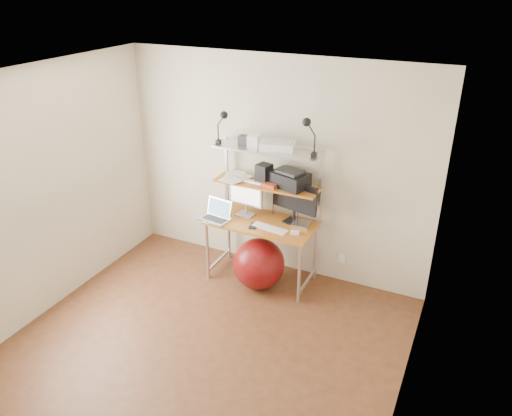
{
  "coord_description": "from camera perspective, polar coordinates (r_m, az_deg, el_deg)",
  "views": [
    {
      "loc": [
        2.05,
        -3.04,
        3.25
      ],
      "look_at": [
        0.07,
        1.15,
        1.04
      ],
      "focal_mm": 35.0,
      "sensor_mm": 36.0,
      "label": 1
    }
  ],
  "objects": [
    {
      "name": "scanner",
      "position": [
        5.28,
        2.5,
        7.18
      ],
      "size": [
        0.4,
        0.3,
        0.1
      ],
      "rotation": [
        0.0,
        0.0,
        0.21
      ],
      "color": "white",
      "rests_on": "top_shelf"
    },
    {
      "name": "exercise_ball",
      "position": [
        5.61,
        0.32,
        -6.39
      ],
      "size": [
        0.58,
        0.58,
        0.58
      ],
      "primitive_type": "sphere",
      "color": "maroon",
      "rests_on": "floor"
    },
    {
      "name": "laptop",
      "position": [
        5.59,
        -4.46,
        -0.79
      ],
      "size": [
        0.35,
        0.3,
        0.28
      ],
      "rotation": [
        0.0,
        0.0,
        -0.16
      ],
      "color": "silver",
      "rests_on": "desktop"
    },
    {
      "name": "paper_stack",
      "position": [
        5.62,
        -2.4,
        3.61
      ],
      "size": [
        0.37,
        0.41,
        0.02
      ],
      "color": "white",
      "rests_on": "mid_shelf"
    },
    {
      "name": "red_box",
      "position": [
        5.35,
        1.6,
        2.62
      ],
      "size": [
        0.18,
        0.13,
        0.05
      ],
      "primitive_type": "cube",
      "rotation": [
        0.0,
        0.0,
        -0.16
      ],
      "color": "#AF3F1C",
      "rests_on": "mid_shelf"
    },
    {
      "name": "monitor_black",
      "position": [
        5.42,
        4.44,
        1.07
      ],
      "size": [
        0.55,
        0.2,
        0.56
      ],
      "rotation": [
        0.0,
        0.0,
        -0.24
      ],
      "color": "black",
      "rests_on": "desktop"
    },
    {
      "name": "keyboard",
      "position": [
        5.38,
        1.57,
        -2.31
      ],
      "size": [
        0.42,
        0.17,
        0.01
      ],
      "primitive_type": "cube",
      "rotation": [
        0.0,
        0.0,
        -0.13
      ],
      "color": "white",
      "rests_on": "desktop"
    },
    {
      "name": "box_white",
      "position": [
        5.33,
        -0.31,
        7.62
      ],
      "size": [
        0.13,
        0.11,
        0.14
      ],
      "primitive_type": "cube",
      "rotation": [
        0.0,
        0.0,
        0.12
      ],
      "color": "white",
      "rests_on": "top_shelf"
    },
    {
      "name": "computer_desk",
      "position": [
        5.49,
        0.93,
        0.72
      ],
      "size": [
        1.2,
        0.6,
        1.57
      ],
      "color": "#C27125",
      "rests_on": "ground"
    },
    {
      "name": "clip_lamp_left",
      "position": [
        5.36,
        -3.81,
        9.97
      ],
      "size": [
        0.15,
        0.08,
        0.37
      ],
      "color": "black",
      "rests_on": "top_shelf"
    },
    {
      "name": "mac_mini",
      "position": [
        5.46,
        5.2,
        -1.84
      ],
      "size": [
        0.19,
        0.19,
        0.03
      ],
      "primitive_type": "cube",
      "rotation": [
        0.0,
        0.0,
        0.06
      ],
      "color": "silver",
      "rests_on": "desktop"
    },
    {
      "name": "nas_cube",
      "position": [
        5.43,
        0.92,
        3.94
      ],
      "size": [
        0.18,
        0.18,
        0.22
      ],
      "primitive_type": "cube",
      "rotation": [
        0.0,
        0.0,
        -0.25
      ],
      "color": "black",
      "rests_on": "mid_shelf"
    },
    {
      "name": "mouse",
      "position": [
        5.29,
        4.47,
        -2.81
      ],
      "size": [
        0.11,
        0.08,
        0.03
      ],
      "primitive_type": "cube",
      "rotation": [
        0.0,
        0.0,
        0.26
      ],
      "color": "white",
      "rests_on": "desktop"
    },
    {
      "name": "wall_outlet",
      "position": [
        5.78,
        9.79,
        -5.65
      ],
      "size": [
        0.08,
        0.01,
        0.12
      ],
      "primitive_type": "cube",
      "color": "white",
      "rests_on": "room"
    },
    {
      "name": "room",
      "position": [
        4.18,
        -7.61,
        -3.42
      ],
      "size": [
        3.6,
        3.6,
        3.6
      ],
      "color": "brown",
      "rests_on": "ground"
    },
    {
      "name": "phone",
      "position": [
        5.43,
        -0.29,
        -2.04
      ],
      "size": [
        0.1,
        0.16,
        0.01
      ],
      "primitive_type": "cube",
      "rotation": [
        0.0,
        0.0,
        0.16
      ],
      "color": "black",
      "rests_on": "desktop"
    },
    {
      "name": "monitor_silver",
      "position": [
        5.58,
        -1.17,
        1.58
      ],
      "size": [
        0.43,
        0.17,
        0.47
      ],
      "rotation": [
        0.0,
        0.0,
        -0.1
      ],
      "color": "#B4B3B8",
      "rests_on": "desktop"
    },
    {
      "name": "printer",
      "position": [
        5.35,
        3.86,
        3.32
      ],
      "size": [
        0.45,
        0.37,
        0.19
      ],
      "rotation": [
        0.0,
        0.0,
        -0.3
      ],
      "color": "black",
      "rests_on": "mid_shelf"
    },
    {
      "name": "clip_lamp_right",
      "position": [
        5.02,
        5.99,
        9.01
      ],
      "size": [
        0.16,
        0.09,
        0.4
      ],
      "color": "black",
      "rests_on": "top_shelf"
    },
    {
      "name": "box_grey",
      "position": [
        5.42,
        -1.39,
        7.75
      ],
      "size": [
        0.1,
        0.1,
        0.1
      ],
      "primitive_type": "cube",
      "rotation": [
        0.0,
        0.0,
        0.02
      ],
      "color": "#303033",
      "rests_on": "top_shelf"
    }
  ]
}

